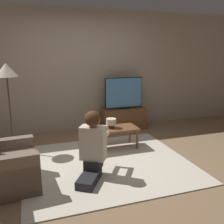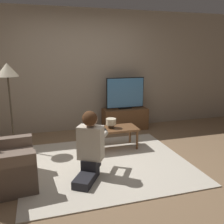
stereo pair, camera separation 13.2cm
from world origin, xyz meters
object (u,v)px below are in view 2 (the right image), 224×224
at_px(tv, 125,93).
at_px(person_kneeling, 90,145).
at_px(coffee_table, 112,131).
at_px(table_lamp, 111,122).
at_px(floor_lamp, 8,78).

bearing_deg(tv, person_kneeling, -121.58).
bearing_deg(coffee_table, table_lamp, 124.06).
xyz_separation_m(floor_lamp, table_lamp, (1.67, -0.40, -0.80)).
xyz_separation_m(tv, table_lamp, (-0.63, -1.04, -0.33)).
bearing_deg(coffee_table, person_kneeling, -122.87).
bearing_deg(tv, floor_lamp, -164.57).
height_order(tv, person_kneeling, tv).
xyz_separation_m(coffee_table, table_lamp, (-0.01, 0.02, 0.15)).
distance_m(tv, floor_lamp, 2.43).
xyz_separation_m(coffee_table, floor_lamp, (-1.68, 0.42, 0.95)).
bearing_deg(tv, table_lamp, -121.48).
xyz_separation_m(coffee_table, person_kneeling, (-0.59, -0.91, 0.13)).
height_order(floor_lamp, person_kneeling, floor_lamp).
bearing_deg(table_lamp, person_kneeling, -121.70).
height_order(tv, floor_lamp, floor_lamp).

